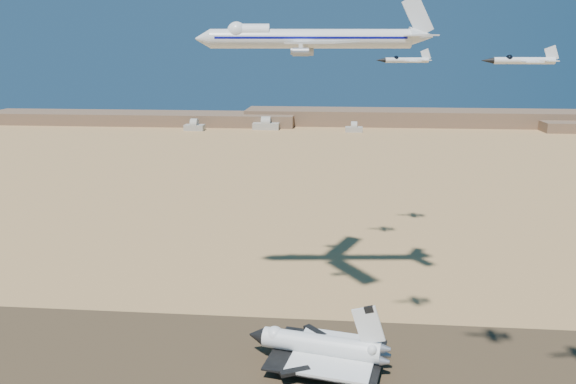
# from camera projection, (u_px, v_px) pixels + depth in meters

# --- Properties ---
(ground) EXTENTS (1200.00, 1200.00, 0.00)m
(ground) POSITION_uv_depth(u_px,v_px,m) (259.00, 356.00, 171.44)
(ground) COLOR tan
(ground) RESTS_ON ground
(runway) EXTENTS (600.00, 50.00, 0.06)m
(runway) POSITION_uv_depth(u_px,v_px,m) (259.00, 356.00, 171.43)
(runway) COLOR #493624
(runway) RESTS_ON ground
(ridgeline) EXTENTS (960.00, 90.00, 18.00)m
(ridgeline) POSITION_uv_depth(u_px,v_px,m) (374.00, 119.00, 672.33)
(ridgeline) COLOR brown
(ridgeline) RESTS_ON ground
(hangars) EXTENTS (200.50, 29.50, 30.00)m
(hangars) POSITION_uv_depth(u_px,v_px,m) (262.00, 126.00, 637.14)
(hangars) COLOR #A39C90
(hangars) RESTS_ON ground
(shuttle) EXTENTS (42.87, 31.67, 21.12)m
(shuttle) POSITION_uv_depth(u_px,v_px,m) (320.00, 347.00, 165.54)
(shuttle) COLOR white
(shuttle) RESTS_ON runway
(carrier_747) EXTENTS (77.12, 59.36, 19.17)m
(carrier_747) POSITION_uv_depth(u_px,v_px,m) (304.00, 39.00, 180.85)
(carrier_747) COLOR white
(crew_a) EXTENTS (0.51, 0.72, 1.89)m
(crew_a) POSITION_uv_depth(u_px,v_px,m) (330.00, 371.00, 161.70)
(crew_a) COLOR #C44B0B
(crew_a) RESTS_ON runway
(crew_b) EXTENTS (0.83, 1.02, 1.82)m
(crew_b) POSITION_uv_depth(u_px,v_px,m) (338.00, 372.00, 161.08)
(crew_b) COLOR #C44B0B
(crew_b) RESTS_ON runway
(crew_c) EXTENTS (0.90, 1.06, 1.62)m
(crew_c) POSITION_uv_depth(u_px,v_px,m) (355.00, 376.00, 159.58)
(crew_c) COLOR #C44B0B
(crew_c) RESTS_ON runway
(chase_jet_a) EXTENTS (14.05, 7.93, 3.53)m
(chase_jet_a) POSITION_uv_depth(u_px,v_px,m) (406.00, 60.00, 142.08)
(chase_jet_a) COLOR white
(chase_jet_b) EXTENTS (15.52, 8.22, 3.87)m
(chase_jet_b) POSITION_uv_depth(u_px,v_px,m) (522.00, 60.00, 116.80)
(chase_jet_b) COLOR white
(chase_jet_d) EXTENTS (14.48, 7.66, 3.61)m
(chase_jet_d) POSITION_uv_depth(u_px,v_px,m) (367.00, 38.00, 220.02)
(chase_jet_d) COLOR white
(chase_jet_e) EXTENTS (16.53, 8.70, 4.12)m
(chase_jet_e) POSITION_uv_depth(u_px,v_px,m) (406.00, 39.00, 243.78)
(chase_jet_e) COLOR white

